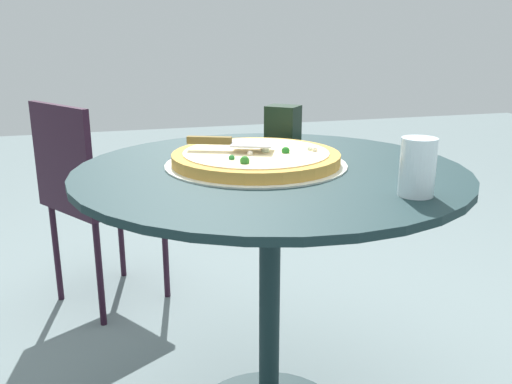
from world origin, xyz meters
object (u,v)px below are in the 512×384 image
(pizza_server, at_px, (229,142))
(drinking_cup, at_px, (418,167))
(napkin_dispenser, at_px, (283,124))
(pizza_on_tray, at_px, (256,158))
(patio_table, at_px, (270,229))
(patio_chair_near, at_px, (91,189))

(pizza_server, height_order, drinking_cup, drinking_cup)
(drinking_cup, relative_size, napkin_dispenser, 1.08)
(napkin_dispenser, bearing_deg, pizza_on_tray, 100.19)
(patio_table, relative_size, drinking_cup, 8.11)
(pizza_server, distance_m, napkin_dispenser, 0.32)
(pizza_server, relative_size, napkin_dispenser, 1.98)
(patio_table, xyz_separation_m, napkin_dispenser, (0.13, 0.30, 0.21))
(pizza_server, distance_m, patio_chair_near, 0.93)
(patio_table, bearing_deg, pizza_server, 144.64)
(patio_table, distance_m, napkin_dispenser, 0.39)
(pizza_server, bearing_deg, patio_chair_near, 113.50)
(pizza_server, relative_size, patio_chair_near, 0.26)
(pizza_server, bearing_deg, patio_table, -35.36)
(pizza_server, distance_m, drinking_cup, 0.47)
(patio_table, relative_size, pizza_server, 4.42)
(patio_table, bearing_deg, drinking_cup, -56.20)
(pizza_server, xyz_separation_m, napkin_dispenser, (0.22, 0.24, -0.00))
(pizza_on_tray, bearing_deg, patio_table, -52.86)
(pizza_on_tray, height_order, napkin_dispenser, napkin_dispenser)
(pizza_on_tray, bearing_deg, patio_chair_near, 116.25)
(napkin_dispenser, relative_size, patio_chair_near, 0.13)
(patio_chair_near, bearing_deg, patio_table, -63.27)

